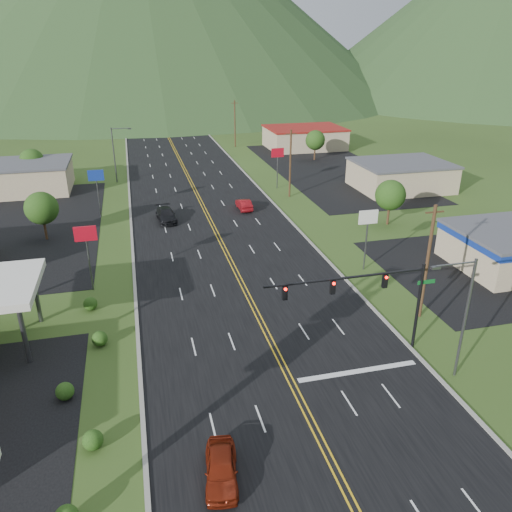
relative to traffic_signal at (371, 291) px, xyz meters
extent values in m
cylinder|color=black|center=(4.02, 0.00, -1.83)|extent=(0.24, 0.24, 7.00)
cylinder|color=black|center=(-1.98, 0.00, 1.27)|extent=(12.00, 0.18, 0.18)
cube|color=#0C591E|center=(4.42, 0.00, 0.17)|extent=(1.40, 0.06, 0.30)
cube|color=black|center=(1.02, 0.00, 0.67)|extent=(0.35, 0.28, 1.05)
sphere|color=#FF0C05|center=(1.02, -0.18, 1.02)|extent=(0.22, 0.22, 0.22)
cube|color=black|center=(-2.98, 0.00, 0.67)|extent=(0.35, 0.28, 1.05)
sphere|color=#FF0C05|center=(-2.98, -0.18, 1.02)|extent=(0.22, 0.22, 0.22)
cube|color=black|center=(-6.48, 0.00, 0.67)|extent=(0.35, 0.28, 1.05)
sphere|color=#FF0C05|center=(-6.48, -0.18, 1.02)|extent=(0.22, 0.22, 0.22)
cylinder|color=#59595E|center=(5.02, -4.00, -0.83)|extent=(0.20, 0.20, 9.00)
cylinder|color=#59595E|center=(3.58, -4.00, 3.47)|extent=(2.88, 0.12, 0.12)
cube|color=#59595E|center=(2.14, -4.00, 3.37)|extent=(0.60, 0.25, 0.18)
cylinder|color=#59595E|center=(-18.48, 56.00, -0.83)|extent=(0.20, 0.20, 9.00)
cylinder|color=#59595E|center=(-17.04, 56.00, 3.47)|extent=(2.88, 0.12, 0.12)
cube|color=#59595E|center=(-15.60, 56.00, 3.37)|extent=(0.60, 0.25, 0.18)
cylinder|color=#59595E|center=(-24.48, 5.00, -2.83)|extent=(0.36, 0.36, 5.00)
cylinder|color=#59595E|center=(-24.48, 11.00, -2.83)|extent=(0.36, 0.36, 5.00)
cube|color=#C2B486|center=(-34.48, 54.00, -3.23)|extent=(18.00, 11.00, 4.20)
cube|color=#4C4C51|center=(-34.48, 54.00, -0.98)|extent=(18.40, 11.40, 0.30)
cube|color=#C2B486|center=(25.52, 41.00, -3.33)|extent=(14.00, 11.00, 4.00)
cube|color=#4C4C51|center=(25.52, 41.00, -1.18)|extent=(14.40, 11.40, 0.30)
cube|color=#C2B486|center=(21.52, 76.00, -3.23)|extent=(16.00, 12.00, 4.20)
cube|color=maroon|center=(21.52, 76.00, -0.98)|extent=(16.40, 12.40, 0.30)
cylinder|color=#59595E|center=(-20.48, 16.00, -2.83)|extent=(0.16, 0.16, 5.00)
cube|color=#AF0A1B|center=(-20.48, 16.00, 0.37)|extent=(2.00, 0.18, 1.40)
cylinder|color=#59595E|center=(-20.48, 38.00, -2.83)|extent=(0.16, 0.16, 5.00)
cube|color=navy|center=(-20.48, 38.00, 0.37)|extent=(2.00, 0.18, 1.40)
cylinder|color=#59595E|center=(6.52, 14.00, -2.83)|extent=(0.16, 0.16, 5.00)
cube|color=white|center=(6.52, 14.00, 0.37)|extent=(2.00, 0.18, 1.40)
cylinder|color=#59595E|center=(6.52, 46.00, -2.83)|extent=(0.16, 0.16, 5.00)
cube|color=#AF0A1B|center=(6.52, 46.00, 0.37)|extent=(2.00, 0.18, 1.40)
cylinder|color=#382314|center=(-26.48, 31.00, -3.83)|extent=(0.30, 0.30, 3.00)
sphere|color=#1B3D11|center=(-26.48, 31.00, -1.43)|extent=(3.84, 3.84, 3.84)
cylinder|color=#382314|center=(-31.48, 58.00, -3.83)|extent=(0.30, 0.30, 3.00)
sphere|color=#1B3D11|center=(-31.48, 58.00, -1.43)|extent=(3.84, 3.84, 3.84)
cylinder|color=#382314|center=(15.52, 26.00, -3.83)|extent=(0.30, 0.30, 3.00)
sphere|color=#1B3D11|center=(15.52, 26.00, -1.43)|extent=(3.84, 3.84, 3.84)
cylinder|color=#382314|center=(19.52, 64.00, -3.83)|extent=(0.30, 0.30, 3.00)
sphere|color=#1B3D11|center=(19.52, 64.00, -1.43)|extent=(3.84, 3.84, 3.84)
cylinder|color=#382314|center=(7.02, 4.00, -0.33)|extent=(0.28, 0.28, 10.00)
cube|color=#382314|center=(7.02, 4.00, 4.07)|extent=(1.60, 0.12, 0.12)
cylinder|color=#382314|center=(7.02, 41.00, -0.33)|extent=(0.28, 0.28, 10.00)
cube|color=#382314|center=(7.02, 41.00, 4.07)|extent=(1.60, 0.12, 0.12)
cylinder|color=#382314|center=(7.02, 81.00, -0.33)|extent=(0.28, 0.28, 10.00)
cube|color=#382314|center=(7.02, 81.00, 4.07)|extent=(1.60, 0.12, 0.12)
cylinder|color=#382314|center=(7.02, 121.00, -0.33)|extent=(0.28, 0.28, 10.00)
cube|color=#382314|center=(7.02, 121.00, 4.07)|extent=(1.60, 0.12, 0.12)
imported|color=maroon|center=(-12.69, -9.01, -4.59)|extent=(2.40, 4.55, 1.48)
imported|color=black|center=(-12.06, 34.19, -4.54)|extent=(2.65, 5.61, 1.58)
imported|color=maroon|center=(-1.11, 36.44, -4.59)|extent=(1.64, 4.49, 1.47)
camera|label=1|loc=(-15.73, -28.81, 16.46)|focal=35.00mm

